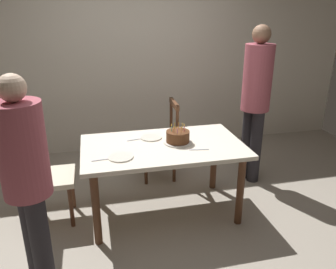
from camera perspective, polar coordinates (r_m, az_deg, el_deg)
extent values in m
plane|color=#9E9384|center=(3.55, -0.81, -12.88)|extent=(6.40, 6.40, 0.00)
cube|color=silver|center=(4.83, -5.71, 12.69)|extent=(6.40, 0.10, 2.60)
cube|color=silver|center=(3.21, -0.87, -2.08)|extent=(1.53, 0.91, 0.04)
cylinder|color=#56331E|center=(3.01, -12.12, -12.26)|extent=(0.07, 0.07, 0.70)
cylinder|color=#56331E|center=(3.27, 12.17, -9.35)|extent=(0.07, 0.07, 0.70)
cylinder|color=#56331E|center=(3.63, -12.47, -6.26)|extent=(0.07, 0.07, 0.70)
cylinder|color=#56331E|center=(3.85, 7.79, -4.29)|extent=(0.07, 0.07, 0.70)
cylinder|color=silver|center=(3.25, 1.67, -1.31)|extent=(0.28, 0.28, 0.01)
cylinder|color=#563019|center=(3.23, 1.69, -0.32)|extent=(0.23, 0.23, 0.11)
cylinder|color=#4C7FE5|center=(3.22, 2.74, 1.15)|extent=(0.01, 0.01, 0.05)
sphere|color=#FFC64C|center=(3.21, 2.75, 1.71)|extent=(0.01, 0.01, 0.01)
cylinder|color=yellow|center=(3.24, 2.45, 1.30)|extent=(0.01, 0.01, 0.05)
sphere|color=#FFC64C|center=(3.23, 2.46, 1.86)|extent=(0.01, 0.01, 0.01)
cylinder|color=#F2994C|center=(3.26, 1.85, 1.40)|extent=(0.01, 0.01, 0.05)
sphere|color=#FFC64C|center=(3.24, 1.85, 1.96)|extent=(0.01, 0.01, 0.01)
cylinder|color=yellow|center=(3.25, 1.14, 1.36)|extent=(0.01, 0.01, 0.05)
sphere|color=#FFC64C|center=(3.24, 1.15, 1.92)|extent=(0.01, 0.01, 0.01)
cylinder|color=#4C7FE5|center=(3.21, 0.64, 1.15)|extent=(0.01, 0.01, 0.05)
sphere|color=#FFC64C|center=(3.20, 0.64, 1.71)|extent=(0.01, 0.01, 0.01)
cylinder|color=#66CC72|center=(3.19, 0.60, 0.98)|extent=(0.01, 0.01, 0.05)
sphere|color=#FFC64C|center=(3.18, 0.61, 1.55)|extent=(0.01, 0.01, 0.01)
cylinder|color=#F2994C|center=(3.15, 1.00, 0.75)|extent=(0.01, 0.01, 0.05)
sphere|color=#FFC64C|center=(3.14, 1.01, 1.32)|extent=(0.01, 0.01, 0.01)
cylinder|color=#D872CC|center=(3.14, 1.60, 0.66)|extent=(0.01, 0.01, 0.05)
sphere|color=#FFC64C|center=(3.13, 1.60, 1.24)|extent=(0.01, 0.01, 0.01)
cylinder|color=#F2994C|center=(3.15, 2.24, 0.70)|extent=(0.01, 0.01, 0.05)
sphere|color=#FFC64C|center=(3.14, 2.25, 1.27)|extent=(0.01, 0.01, 0.01)
cylinder|color=#E54C4C|center=(3.18, 2.77, 0.92)|extent=(0.01, 0.01, 0.05)
sphere|color=#FFC64C|center=(3.17, 2.78, 1.49)|extent=(0.01, 0.01, 0.01)
cylinder|color=silver|center=(2.96, -8.04, -3.80)|extent=(0.22, 0.22, 0.01)
cylinder|color=silver|center=(3.37, -2.89, -0.47)|extent=(0.22, 0.22, 0.01)
cube|color=silver|center=(2.94, -11.13, -4.20)|extent=(0.18, 0.04, 0.01)
cube|color=silver|center=(3.34, -5.54, -0.83)|extent=(0.18, 0.05, 0.01)
cube|color=silver|center=(3.10, 5.33, -2.55)|extent=(0.18, 0.04, 0.01)
cube|color=tan|center=(4.03, -1.77, -1.37)|extent=(0.46, 0.46, 0.05)
cylinder|color=#56331E|center=(4.26, -4.36, -3.64)|extent=(0.04, 0.04, 0.42)
cylinder|color=#56331E|center=(3.96, -3.79, -5.64)|extent=(0.04, 0.04, 0.42)
cylinder|color=#56331E|center=(4.31, 0.15, -3.30)|extent=(0.04, 0.04, 0.42)
cylinder|color=#56331E|center=(4.01, 1.06, -5.25)|extent=(0.04, 0.04, 0.42)
cylinder|color=#56331E|center=(4.15, 0.53, 2.95)|extent=(0.04, 0.04, 0.50)
cylinder|color=#56331E|center=(3.81, 1.58, 1.32)|extent=(0.04, 0.04, 0.50)
cube|color=#56331E|center=(3.92, 1.06, 5.22)|extent=(0.06, 0.40, 0.06)
cube|color=beige|center=(3.41, -19.27, -6.97)|extent=(0.44, 0.44, 0.05)
cylinder|color=#56331E|center=(3.36, -16.12, -11.71)|extent=(0.04, 0.04, 0.42)
cylinder|color=#56331E|center=(3.65, -15.92, -8.89)|extent=(0.04, 0.04, 0.42)
cylinder|color=#56331E|center=(3.40, -21.95, -12.01)|extent=(0.04, 0.04, 0.42)
cylinder|color=#56331E|center=(3.69, -21.25, -9.21)|extent=(0.04, 0.04, 0.42)
cube|color=beige|center=(3.34, -23.18, -3.36)|extent=(0.05, 0.40, 0.50)
cylinder|color=#262328|center=(2.67, -20.75, -17.08)|extent=(0.14, 0.14, 0.78)
cylinder|color=#262328|center=(2.77, -21.90, -15.73)|extent=(0.14, 0.14, 0.78)
cylinder|color=#A54C59|center=(2.38, -23.55, -2.46)|extent=(0.32, 0.32, 0.65)
sphere|color=beige|center=(2.26, -25.03, 7.20)|extent=(0.18, 0.18, 0.18)
cylinder|color=#262328|center=(4.15, 13.27, -1.48)|extent=(0.14, 0.14, 0.88)
cylinder|color=#262328|center=(4.07, 14.61, -2.04)|extent=(0.14, 0.14, 0.88)
cylinder|color=#A54C59|center=(3.88, 14.96, 9.27)|extent=(0.32, 0.32, 0.73)
sphere|color=#8C664C|center=(3.82, 15.62, 16.10)|extent=(0.20, 0.20, 0.20)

